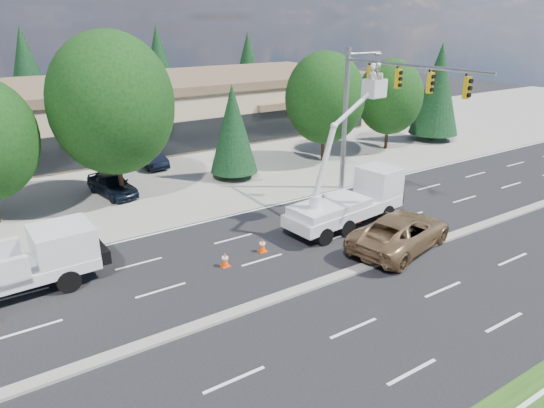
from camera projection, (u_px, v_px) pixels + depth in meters
ground at (302, 290)px, 20.34m from camera, size 140.00×140.00×0.00m
concrete_apron at (143, 171)px, 35.99m from camera, size 140.00×22.00×0.01m
road_median at (302, 289)px, 20.32m from camera, size 120.00×0.55×0.12m
strip_mall at (102, 112)px, 42.78m from camera, size 50.40×15.40×5.50m
tree_front_d at (112, 104)px, 28.42m from camera, size 7.32×7.32×10.15m
tree_front_e at (233, 129)px, 33.34m from camera, size 3.34×3.34×6.58m
tree_front_f at (325, 98)px, 36.89m from camera, size 6.09×6.09×8.44m
tree_front_g at (390, 97)px, 40.62m from camera, size 5.47×5.47×7.60m
tree_front_h at (438, 89)px, 43.59m from camera, size 4.40×4.40×8.67m
tree_back_b at (27, 73)px, 49.25m from camera, size 5.08×5.08×10.02m
tree_back_c at (159, 66)px, 56.36m from camera, size 5.03×5.03×9.92m
tree_back_d at (248, 65)px, 62.62m from camera, size 4.58×4.58×9.04m
signal_mast at (371, 101)px, 28.75m from camera, size 2.76×10.16×9.00m
utility_pickup at (26, 268)px, 19.97m from camera, size 6.61×2.81×2.50m
bucket_truck at (354, 192)px, 26.36m from camera, size 7.52×3.05×8.54m
traffic_cone_b at (225, 259)px, 22.18m from camera, size 0.40×0.40×0.70m
traffic_cone_c at (262, 245)px, 23.57m from camera, size 0.40×0.40×0.70m
traffic_cone_d at (357, 217)px, 26.87m from camera, size 0.40×0.40×0.70m
minivan at (401, 232)px, 23.75m from camera, size 6.77×4.29×1.74m
parked_car_west at (112, 184)px, 30.91m from camera, size 2.57×4.60×1.48m
parked_car_east at (150, 157)px, 37.00m from camera, size 1.64×4.34×1.41m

